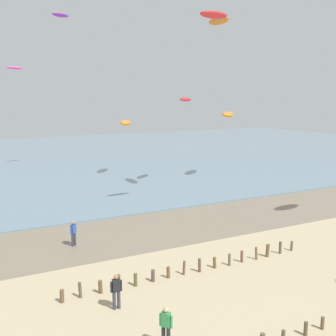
# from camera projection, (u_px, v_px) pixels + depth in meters

# --- Properties ---
(wet_sand_strip) EXTENTS (120.00, 8.27, 0.01)m
(wet_sand_strip) POSITION_uv_depth(u_px,v_px,m) (62.00, 244.00, 27.94)
(wet_sand_strip) COLOR #7A6D59
(wet_sand_strip) RESTS_ON ground
(sea) EXTENTS (160.00, 70.00, 0.10)m
(sea) POSITION_uv_depth(u_px,v_px,m) (2.00, 162.00, 62.21)
(sea) COLOR slate
(sea) RESTS_ON ground
(groyne_mid) EXTENTS (14.97, 0.36, 0.82)m
(groyne_mid) POSITION_uv_depth(u_px,v_px,m) (186.00, 268.00, 23.13)
(groyne_mid) COLOR brown
(groyne_mid) RESTS_ON ground
(person_mid_beach) EXTENTS (0.57, 0.24, 1.71)m
(person_mid_beach) POSITION_uv_depth(u_px,v_px,m) (116.00, 290.00, 19.31)
(person_mid_beach) COLOR #383842
(person_mid_beach) RESTS_ON ground
(person_by_waterline) EXTENTS (0.48, 0.39, 1.71)m
(person_by_waterline) POSITION_uv_depth(u_px,v_px,m) (73.00, 233.00, 27.45)
(person_by_waterline) COLOR #383842
(person_by_waterline) RESTS_ON ground
(person_far_down_beach) EXTENTS (0.40, 0.47, 1.71)m
(person_far_down_beach) POSITION_uv_depth(u_px,v_px,m) (166.00, 326.00, 16.37)
(person_far_down_beach) COLOR #232328
(person_far_down_beach) RESTS_ON ground
(kite_aloft_0) EXTENTS (3.44, 3.30, 0.83)m
(kite_aloft_0) POSITION_uv_depth(u_px,v_px,m) (228.00, 114.00, 48.46)
(kite_aloft_0) COLOR orange
(kite_aloft_2) EXTENTS (1.83, 1.69, 0.33)m
(kite_aloft_2) POSITION_uv_depth(u_px,v_px,m) (15.00, 68.00, 36.77)
(kite_aloft_2) COLOR #E54C99
(kite_aloft_6) EXTENTS (1.39, 3.28, 0.82)m
(kite_aloft_6) POSITION_uv_depth(u_px,v_px,m) (218.00, 21.00, 37.39)
(kite_aloft_6) COLOR orange
(kite_aloft_7) EXTENTS (2.62, 1.12, 0.73)m
(kite_aloft_7) POSITION_uv_depth(u_px,v_px,m) (214.00, 15.00, 31.23)
(kite_aloft_7) COLOR red
(kite_aloft_8) EXTENTS (2.54, 1.74, 0.62)m
(kite_aloft_8) POSITION_uv_depth(u_px,v_px,m) (60.00, 15.00, 50.29)
(kite_aloft_8) COLOR purple
(kite_aloft_10) EXTENTS (2.83, 3.34, 0.81)m
(kite_aloft_10) POSITION_uv_depth(u_px,v_px,m) (126.00, 123.00, 50.25)
(kite_aloft_10) COLOR orange
(kite_aloft_11) EXTENTS (2.78, 2.72, 0.50)m
(kite_aloft_11) POSITION_uv_depth(u_px,v_px,m) (186.00, 99.00, 44.61)
(kite_aloft_11) COLOR red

